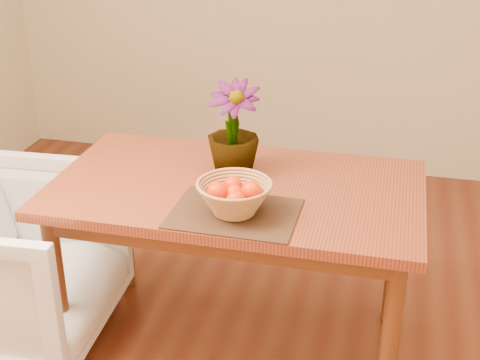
% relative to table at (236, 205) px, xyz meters
% --- Properties ---
extents(table, '(1.40, 0.80, 0.75)m').
position_rel_table_xyz_m(table, '(0.00, 0.00, 0.00)').
color(table, brown).
rests_on(table, floor).
extents(placemat, '(0.44, 0.33, 0.01)m').
position_rel_table_xyz_m(placemat, '(0.05, -0.23, 0.09)').
color(placemat, '#3C2015').
rests_on(placemat, table).
extents(wicker_basket, '(0.26, 0.26, 0.11)m').
position_rel_table_xyz_m(wicker_basket, '(0.05, -0.23, 0.15)').
color(wicker_basket, tan).
rests_on(wicker_basket, placemat).
extents(orange_pile, '(0.18, 0.18, 0.07)m').
position_rel_table_xyz_m(orange_pile, '(0.05, -0.23, 0.17)').
color(orange_pile, '#FF3904').
rests_on(orange_pile, wicker_basket).
extents(potted_plant, '(0.22, 0.22, 0.37)m').
position_rel_table_xyz_m(potted_plant, '(-0.04, 0.10, 0.27)').
color(potted_plant, '#173F12').
rests_on(potted_plant, table).
extents(armchair, '(0.76, 0.81, 0.79)m').
position_rel_table_xyz_m(armchair, '(-0.91, -0.15, -0.27)').
color(armchair, gray).
rests_on(armchair, floor).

